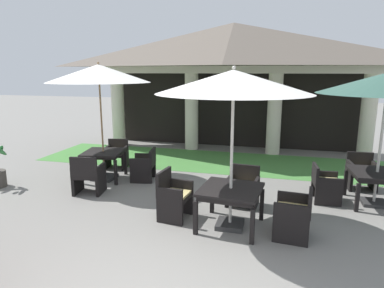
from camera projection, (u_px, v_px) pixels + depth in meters
name	position (u px, v px, depth m)	size (l,w,h in m)	color
background_pavilion	(233.00, 55.00, 11.19)	(9.73, 3.07, 4.28)	beige
lawn_strip	(224.00, 162.00, 10.39)	(11.53, 2.61, 0.01)	#47843D
patio_table_near_foreground	(231.00, 193.00, 5.93)	(1.14, 1.14, 0.73)	black
patio_umbrella_near_foreground	(234.00, 83.00, 5.53)	(2.61, 2.61, 2.83)	#2D2D2D
patio_chair_near_foreground_east	(295.00, 214.00, 5.61)	(0.64, 0.68, 0.82)	black
patio_chair_near_foreground_north	(243.00, 187.00, 6.99)	(0.67, 0.59, 0.81)	black
patio_chair_near_foreground_west	(173.00, 196.00, 6.35)	(0.58, 0.65, 0.93)	black
patio_table_mid_left	(377.00, 176.00, 6.95)	(1.07, 1.07, 0.71)	black
patio_chair_mid_left_west	(325.00, 184.00, 7.18)	(0.58, 0.62, 0.80)	black
patio_chair_mid_left_north	(361.00, 172.00, 7.96)	(0.65, 0.59, 0.84)	black
patio_table_mid_right	(103.00, 155.00, 8.62)	(1.10, 1.10, 0.74)	black
patio_umbrella_mid_right	(99.00, 75.00, 8.19)	(2.52, 2.52, 2.96)	#2D2D2D
patio_chair_mid_right_east	(144.00, 165.00, 8.59)	(0.65, 0.69, 0.82)	black
patio_chair_mid_right_south	(88.00, 176.00, 7.63)	(0.71, 0.67, 0.91)	black
patio_chair_mid_right_north	(116.00, 154.00, 9.70)	(0.69, 0.68, 0.80)	black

